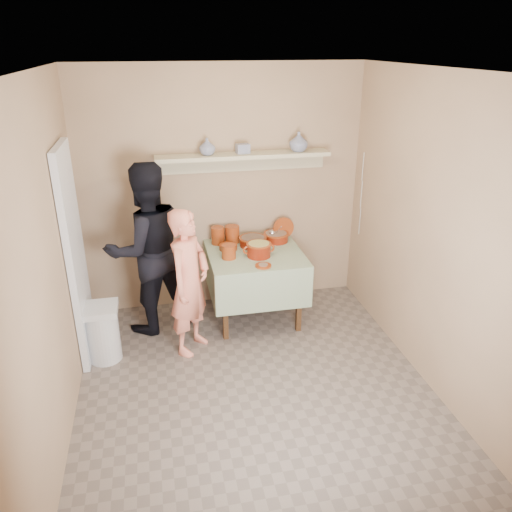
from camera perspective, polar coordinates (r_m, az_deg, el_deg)
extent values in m
plane|color=#6D5F56|center=(4.44, 0.10, -15.35)|extent=(3.50, 3.50, 0.00)
cube|color=silver|center=(4.75, -19.91, -0.10)|extent=(0.06, 0.70, 2.00)
cylinder|color=maroon|center=(5.38, -4.38, 2.36)|extent=(0.14, 0.14, 0.19)
cylinder|color=maroon|center=(5.41, -2.72, 2.50)|extent=(0.15, 0.15, 0.19)
cylinder|color=maroon|center=(5.01, -3.13, 0.50)|extent=(0.14, 0.14, 0.14)
cylinder|color=maroon|center=(5.24, -3.19, 1.03)|extent=(0.19, 0.19, 0.06)
cylinder|color=maroon|center=(5.51, 3.16, 3.22)|extent=(0.24, 0.05, 0.24)
imported|color=navy|center=(5.30, 4.90, 12.89)|extent=(0.25, 0.25, 0.20)
imported|color=navy|center=(5.14, -5.60, 12.35)|extent=(0.20, 0.20, 0.17)
cube|color=navy|center=(5.20, -1.52, 12.16)|extent=(0.14, 0.11, 0.09)
imported|color=#F48369|center=(4.68, -7.62, -3.02)|extent=(0.58, 0.62, 1.43)
imported|color=black|center=(5.06, -12.31, 0.75)|extent=(1.03, 0.92, 1.75)
cube|color=tan|center=(5.40, -3.79, 7.46)|extent=(3.00, 0.02, 2.60)
cube|color=tan|center=(2.32, 9.60, -16.75)|extent=(3.00, 0.02, 2.60)
cube|color=tan|center=(3.78, -22.89, -1.61)|extent=(0.02, 3.50, 2.60)
cube|color=tan|center=(4.32, 20.13, 1.87)|extent=(0.02, 3.50, 2.60)
cube|color=silver|center=(3.47, 0.13, 20.58)|extent=(3.00, 3.50, 0.02)
cube|color=#4C2D16|center=(4.96, -3.54, -5.91)|extent=(0.05, 0.05, 0.71)
cube|color=#4C2D16|center=(5.11, 4.95, -5.04)|extent=(0.05, 0.05, 0.71)
cube|color=#4C2D16|center=(5.63, -4.70, -2.19)|extent=(0.05, 0.05, 0.71)
cube|color=#4C2D16|center=(5.76, 2.81, -1.52)|extent=(0.05, 0.05, 0.71)
cube|color=#4C2D16|center=(5.19, -0.12, 0.14)|extent=(0.90, 0.90, 0.04)
cube|color=#2A591E|center=(5.18, -0.12, 0.39)|extent=(0.96, 0.96, 0.01)
cube|color=#2A591E|center=(4.85, 1.04, -4.12)|extent=(0.96, 0.01, 0.44)
cube|color=#2A591E|center=(5.70, -1.11, 0.25)|extent=(0.96, 0.01, 0.44)
cube|color=#2A591E|center=(5.20, -5.31, -2.22)|extent=(0.01, 0.96, 0.44)
cube|color=#2A591E|center=(5.38, 4.89, -1.31)|extent=(0.01, 0.96, 0.44)
cylinder|color=#640E02|center=(5.32, -0.37, 1.66)|extent=(0.28, 0.28, 0.09)
cylinder|color=maroon|center=(5.31, -0.37, 2.07)|extent=(0.30, 0.30, 0.01)
cylinder|color=brown|center=(5.31, -0.37, 1.91)|extent=(0.25, 0.25, 0.05)
cylinder|color=#640E02|center=(5.45, 2.31, 2.17)|extent=(0.26, 0.26, 0.09)
cylinder|color=maroon|center=(5.43, 2.32, 2.57)|extent=(0.28, 0.28, 0.01)
cylinder|color=#8C6B54|center=(5.44, 2.31, 2.42)|extent=(0.23, 0.23, 0.05)
cylinder|color=silver|center=(5.28, 2.60, 2.98)|extent=(0.01, 0.22, 0.16)
sphere|color=silver|center=(5.40, 1.86, 2.64)|extent=(0.07, 0.07, 0.07)
cylinder|color=#640E02|center=(5.05, 0.32, 0.70)|extent=(0.24, 0.24, 0.14)
cylinder|color=maroon|center=(5.03, 0.32, 1.37)|extent=(0.25, 0.25, 0.01)
cylinder|color=tan|center=(5.03, 0.32, 1.22)|extent=(0.21, 0.21, 0.05)
torus|color=maroon|center=(5.03, -1.02, 0.67)|extent=(0.09, 0.02, 0.09)
torus|color=maroon|center=(5.07, 1.65, 0.88)|extent=(0.09, 0.02, 0.09)
cylinder|color=maroon|center=(4.84, 0.83, -1.12)|extent=(0.16, 0.16, 0.02)
cylinder|color=#8C6B54|center=(4.84, 0.83, -1.00)|extent=(0.09, 0.09, 0.01)
cube|color=#C3B790|center=(5.21, -1.46, 11.42)|extent=(1.80, 0.25, 0.04)
cube|color=#C3B790|center=(5.34, -1.69, 10.63)|extent=(1.80, 0.02, 0.18)
cylinder|color=silver|center=(4.92, -17.05, -8.71)|extent=(0.30, 0.30, 0.50)
cube|color=silver|center=(4.78, -17.44, -5.86)|extent=(0.32, 0.32, 0.06)
cylinder|color=silver|center=(5.50, 12.13, 9.96)|extent=(0.01, 0.01, 0.30)
cylinder|color=silver|center=(5.55, 11.95, 6.90)|extent=(0.01, 0.01, 0.30)
cylinder|color=silver|center=(5.63, 11.78, 3.92)|extent=(0.01, 0.01, 0.30)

